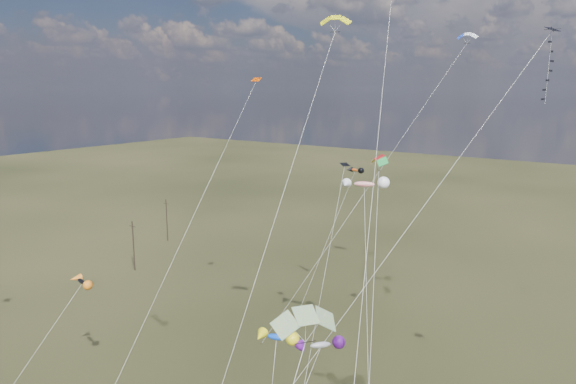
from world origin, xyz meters
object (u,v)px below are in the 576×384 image
Objects in this scene: utility_pole_near at (133,245)px; diamond_black_high at (526,93)px; utility_pole_far at (167,220)px; novelty_black_orange at (81,282)px; parafoil_yellow at (334,20)px.

diamond_black_high is (56.29, -7.15, 23.72)m from utility_pole_near.
novelty_black_orange is (30.07, -37.07, 6.30)m from utility_pole_far.
parafoil_yellow is at bearing -17.01° from utility_pole_near.
utility_pole_near is at bearing 172.76° from diamond_black_high.
novelty_black_orange is at bearing -50.95° from utility_pole_far.
utility_pole_far is 0.23× the size of parafoil_yellow.
novelty_black_orange is at bearing -46.27° from utility_pole_near.
diamond_black_high is at bearing 24.96° from novelty_black_orange.
diamond_black_high is (64.29, -21.15, 23.72)m from utility_pole_far.
utility_pole_near is at bearing 162.99° from parafoil_yellow.
novelty_black_orange reaches higher than utility_pole_far.
parafoil_yellow reaches higher than utility_pole_far.
diamond_black_high is 41.57m from novelty_black_orange.
utility_pole_near is 1.00× the size of utility_pole_far.
utility_pole_near is at bearing 133.73° from novelty_black_orange.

